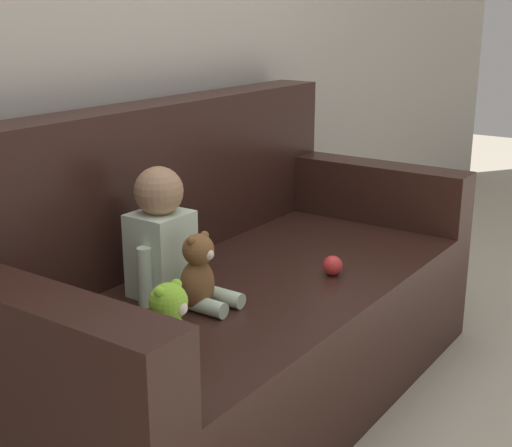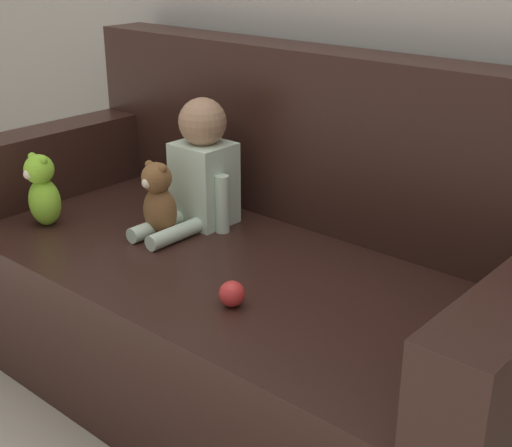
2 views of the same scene
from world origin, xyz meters
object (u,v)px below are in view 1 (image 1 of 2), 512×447
(toy_ball, at_px, (333,265))
(teddy_bear_brown, at_px, (198,272))
(couch, at_px, (228,303))
(plush_toy_side, at_px, (168,329))
(person_baby, at_px, (164,241))

(toy_ball, bearing_deg, teddy_bear_brown, 158.50)
(couch, bearing_deg, toy_ball, -58.82)
(couch, distance_m, plush_toy_side, 0.76)
(teddy_bear_brown, relative_size, plush_toy_side, 1.00)
(couch, distance_m, teddy_bear_brown, 0.40)
(plush_toy_side, bearing_deg, couch, 25.46)
(person_baby, height_order, teddy_bear_brown, person_baby)
(couch, bearing_deg, person_baby, 171.86)
(couch, xyz_separation_m, teddy_bear_brown, (-0.30, -0.12, 0.23))
(person_baby, height_order, plush_toy_side, person_baby)
(teddy_bear_brown, bearing_deg, plush_toy_side, -151.27)
(couch, relative_size, toy_ball, 28.14)
(plush_toy_side, distance_m, toy_ball, 0.84)
(person_baby, bearing_deg, teddy_bear_brown, -100.74)
(couch, relative_size, plush_toy_side, 7.95)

